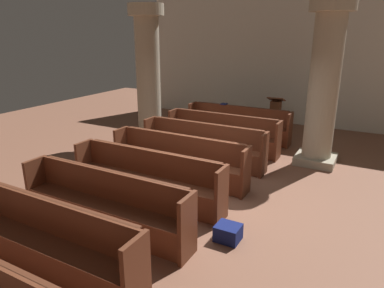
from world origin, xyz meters
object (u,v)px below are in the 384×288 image
Objects in this scene: pew_row_0 at (238,122)px; lectern at (275,117)px; pillar_aisle_side at (324,82)px; kneeler_box_navy at (228,233)px; pew_row_6 at (44,237)px; pillar_far_side at (148,72)px; pew_row_2 at (203,143)px; pew_row_1 at (222,132)px; pew_row_3 at (179,158)px; hymn_book at (224,104)px; pew_row_5 at (104,201)px; pew_row_4 at (147,176)px.

pew_row_0 is 1.41m from lectern.
pillar_aisle_side is 4.31m from kneeler_box_navy.
pillar_far_side is (-2.23, 5.44, 1.38)m from pew_row_6.
pillar_aisle_side reaches higher than kneeler_box_navy.
pew_row_6 is at bearing -95.15° from lectern.
pew_row_1 is at bearing 90.00° from pew_row_2.
hymn_book reaches higher than pew_row_3.
pew_row_5 is 0.81× the size of pillar_aisle_side.
hymn_book is at bearing 114.38° from kneeler_box_navy.
pew_row_3 is (0.00, -1.09, 0.00)m from pew_row_2.
pew_row_0 is at bearing 90.00° from pew_row_6.
pew_row_5 is at bearing -159.75° from kneeler_box_navy.
hymn_book is (-0.53, 3.45, 0.44)m from pew_row_3.
pew_row_2 is 0.81× the size of pillar_far_side.
pew_row_2 is 4.35m from pew_row_6.
pew_row_3 is 3.52m from hymn_book.
kneeler_box_navy is at bearing -43.12° from pillar_far_side.
pew_row_6 is at bearing -90.00° from pew_row_2.
pillar_aisle_side is at bearing 56.61° from pew_row_4.
pew_row_0 is 5.12m from kneeler_box_navy.
pew_row_1 is at bearing -90.00° from pew_row_0.
pew_row_1 is 1.09m from pew_row_2.
kneeler_box_navy is (1.74, 1.73, -0.37)m from pew_row_6.
pew_row_4 is 5.62m from lectern.
lectern is at bearing 81.15° from pew_row_3.
pew_row_3 is 3.41m from pillar_far_side.
pew_row_4 is 15.49× the size of hymn_book.
pillar_far_side reaches higher than hymn_book.
pew_row_5 reaches higher than kneeler_box_navy.
pew_row_0 is at bearing 90.00° from pew_row_2.
pew_row_3 is 2.35m from kneeler_box_navy.
pew_row_5 is 5.67m from hymn_book.
pew_row_4 is 8.28× the size of kneeler_box_navy.
hymn_book reaches higher than pew_row_1.
pew_row_3 is at bearing 138.48° from kneeler_box_navy.
pew_row_6 is at bearing -90.00° from pew_row_4.
pew_row_0 is at bearing 109.87° from kneeler_box_navy.
pew_row_5 is at bearing -90.00° from pew_row_4.
kneeler_box_navy is (2.26, -4.99, -0.81)m from hymn_book.
pew_row_1 is 0.81× the size of pillar_aisle_side.
hymn_book reaches higher than pew_row_4.
pew_row_6 is 6.04m from pillar_far_side.
pew_row_1 and pew_row_5 have the same top height.
pew_row_5 is at bearing -90.00° from pew_row_0.
pew_row_0 is 1.09m from pew_row_1.
hymn_book reaches higher than pew_row_5.
pew_row_1 is at bearing 115.05° from kneeler_box_navy.
lectern is 5.72× the size of hymn_book.
pillar_aisle_side is (2.28, 0.19, 1.38)m from pew_row_1.
pew_row_4 is 2.71× the size of lectern.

